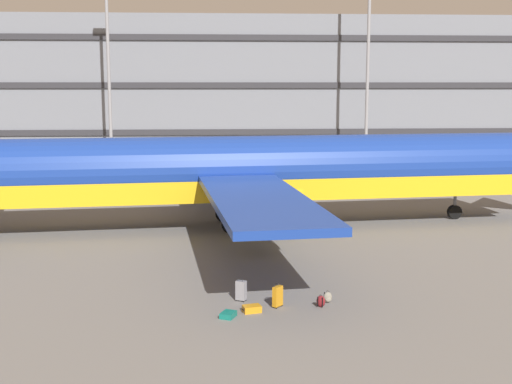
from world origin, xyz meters
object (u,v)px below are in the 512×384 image
object	(u,v)px
suitcase_black	(278,296)
backpack_teal	(321,301)
airliner	(242,172)
backpack_upright	(328,298)
suitcase_silver	(241,290)
suitcase_laid_flat	(252,309)
suitcase_small	(228,315)

from	to	relation	value
suitcase_black	backpack_teal	size ratio (longest dim) A/B	1.83
airliner	suitcase_black	xyz separation A→B (m)	(0.77, -15.24, -2.92)
backpack_upright	backpack_teal	distance (m)	0.62
airliner	suitcase_silver	bearing A→B (deg)	-92.46
suitcase_black	suitcase_laid_flat	bearing A→B (deg)	-152.85
suitcase_laid_flat	suitcase_silver	world-z (taller)	suitcase_silver
suitcase_small	backpack_upright	bearing A→B (deg)	20.15
airliner	backpack_upright	xyz separation A→B (m)	(2.82, -14.83, -3.15)
suitcase_black	suitcase_laid_flat	distance (m)	1.21
suitcase_silver	suitcase_laid_flat	bearing A→B (deg)	-75.47
suitcase_small	backpack_teal	xyz separation A→B (m)	(3.64, 0.96, 0.12)
suitcase_laid_flat	airliner	bearing A→B (deg)	89.05
airliner	suitcase_silver	world-z (taller)	airliner
suitcase_black	backpack_teal	bearing A→B (deg)	-3.28
suitcase_black	backpack_upright	world-z (taller)	suitcase_black
airliner	suitcase_laid_flat	size ratio (longest dim) A/B	54.43
airliner	suitcase_small	bearing A→B (deg)	-94.12
suitcase_laid_flat	backpack_teal	distance (m)	2.76
airliner	backpack_upright	world-z (taller)	airliner
airliner	suitcase_laid_flat	distance (m)	16.10
suitcase_black	suitcase_laid_flat	xyz separation A→B (m)	(-1.04, -0.53, -0.31)
suitcase_laid_flat	suitcase_silver	xyz separation A→B (m)	(-0.36, 1.37, 0.31)
suitcase_laid_flat	suitcase_small	bearing A→B (deg)	-150.07
suitcase_small	backpack_teal	world-z (taller)	backpack_teal
suitcase_black	suitcase_silver	world-z (taller)	suitcase_black
suitcase_silver	suitcase_small	distance (m)	2.01
suitcase_laid_flat	backpack_teal	bearing A→B (deg)	9.06
airliner	backpack_teal	bearing A→B (deg)	-80.88
backpack_upright	suitcase_small	bearing A→B (deg)	-159.85
backpack_upright	suitcase_black	bearing A→B (deg)	-168.70
suitcase_black	backpack_teal	xyz separation A→B (m)	(1.69, -0.10, -0.22)
suitcase_black	backpack_upright	distance (m)	2.10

